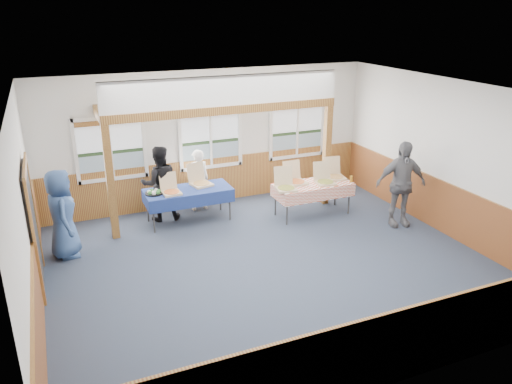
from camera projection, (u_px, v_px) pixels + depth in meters
floor at (270, 264)px, 9.36m from camera, size 8.00×8.00×0.00m
ceiling at (272, 92)px, 8.24m from camera, size 8.00×8.00×0.00m
wall_back at (210, 138)px, 11.82m from camera, size 8.00×0.00×8.00m
wall_front at (397, 276)px, 5.78m from camera, size 8.00×0.00×8.00m
wall_left at (25, 219)px, 7.34m from camera, size 0.00×8.00×8.00m
wall_right at (448, 158)px, 10.26m from camera, size 0.00×8.00×8.00m
wainscot_back at (212, 180)px, 12.17m from camera, size 7.98×0.05×1.10m
wainscot_front at (387, 350)px, 6.17m from camera, size 7.98×0.05×1.10m
wainscot_left at (38, 281)px, 7.72m from camera, size 0.05×6.98×1.10m
wainscot_right at (440, 205)px, 10.62m from camera, size 0.05×6.98×1.10m
cased_opening at (33, 229)px, 8.33m from camera, size 0.06×1.30×2.10m
window_left at (110, 145)px, 10.92m from camera, size 1.56×0.10×1.46m
window_mid at (210, 135)px, 11.76m from camera, size 1.56×0.10×1.46m
window_right at (297, 126)px, 12.60m from camera, size 1.56×0.10×1.46m
post_left at (111, 183)px, 10.01m from camera, size 0.15×0.15×2.40m
post_right at (327, 156)px, 11.84m from camera, size 0.15×0.15×2.40m
cross_beam at (226, 110)px, 10.47m from camera, size 5.15×0.18×0.18m
table_left at (188, 192)px, 10.98m from camera, size 1.98×1.09×0.76m
table_right at (313, 186)px, 11.33m from camera, size 1.84×0.97×0.76m
pizza_box_a at (171, 190)px, 10.70m from camera, size 0.40×0.48×0.41m
pizza_box_b at (201, 182)px, 11.21m from camera, size 0.52×0.59×0.46m
pizza_box_c at (286, 186)px, 10.93m from camera, size 0.51×0.58×0.46m
pizza_box_d at (296, 180)px, 11.32m from camera, size 0.43×0.52×0.46m
pizza_box_e at (325, 180)px, 11.31m from camera, size 0.48×0.55×0.45m
pizza_box_f at (335, 175)px, 11.64m from camera, size 0.48×0.56×0.46m
veggie_tray at (154, 192)px, 10.68m from camera, size 0.38×0.38×0.09m
drink_glass at (351, 179)px, 11.37m from camera, size 0.07×0.07×0.15m
woman_white at (198, 180)px, 11.61m from camera, size 0.55×0.37×1.47m
woman_black at (160, 184)px, 11.03m from camera, size 0.90×0.74×1.70m
man_blue at (62, 214)px, 9.37m from camera, size 0.58×0.87×1.74m
person_grey at (401, 184)px, 10.72m from camera, size 1.19×0.72×1.89m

